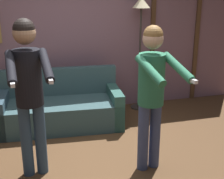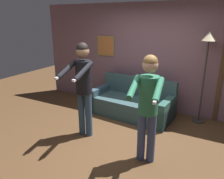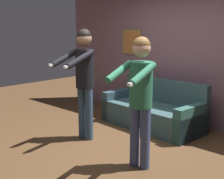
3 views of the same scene
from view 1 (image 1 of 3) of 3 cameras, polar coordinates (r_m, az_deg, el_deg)
The scene contains 6 objects.
ground_plane at distance 4.07m, azimuth -3.30°, elevation -13.17°, with size 12.00×12.00×0.00m, color #513620.
back_wall_assembly at distance 5.42m, azimuth -7.70°, elevation 9.35°, with size 6.40×0.10×2.60m.
couch at distance 5.04m, azimuth -9.43°, elevation -3.50°, with size 1.96×1.00×0.87m.
torchiere_lamp at distance 5.43m, azimuth 5.31°, elevation 12.68°, with size 0.30×0.30×1.97m.
person_standing_left at distance 3.49m, azimuth -14.99°, elevation 1.02°, with size 0.46×0.75×1.82m.
person_standing_right at distance 3.55m, azimuth 7.33°, elevation 0.67°, with size 0.50×0.69×1.74m.
Camera 1 is at (-0.70, -3.41, 2.11)m, focal length 50.00 mm.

